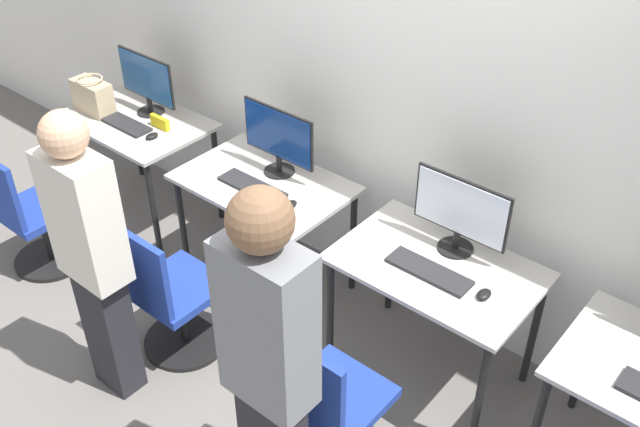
% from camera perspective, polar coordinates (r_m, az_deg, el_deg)
% --- Properties ---
extents(ground_plane, '(20.00, 20.00, 0.00)m').
position_cam_1_polar(ground_plane, '(4.17, -1.20, -11.01)').
color(ground_plane, slate).
extents(wall_back, '(12.00, 0.05, 2.80)m').
position_cam_1_polar(wall_back, '(3.86, 6.39, 10.40)').
color(wall_back, silver).
rests_on(wall_back, ground_plane).
extents(desk_far_left, '(1.01, 0.67, 0.75)m').
position_cam_1_polar(desk_far_left, '(5.04, -14.40, 6.36)').
color(desk_far_left, '#BCB7AD').
rests_on(desk_far_left, ground_plane).
extents(monitor_far_left, '(0.52, 0.19, 0.42)m').
position_cam_1_polar(monitor_far_left, '(4.96, -13.71, 10.22)').
color(monitor_far_left, black).
rests_on(monitor_far_left, desk_far_left).
extents(keyboard_far_left, '(0.44, 0.14, 0.02)m').
position_cam_1_polar(keyboard_far_left, '(4.94, -15.44, 6.98)').
color(keyboard_far_left, '#262628').
rests_on(keyboard_far_left, desk_far_left).
extents(mouse_far_left, '(0.06, 0.09, 0.03)m').
position_cam_1_polar(mouse_far_left, '(4.73, -13.29, 6.06)').
color(mouse_far_left, black).
rests_on(mouse_far_left, desk_far_left).
extents(office_chair_far_left, '(0.48, 0.48, 0.88)m').
position_cam_1_polar(office_chair_far_left, '(4.88, -21.98, -0.51)').
color(office_chair_far_left, black).
rests_on(office_chair_far_left, ground_plane).
extents(desk_left, '(1.01, 0.67, 0.75)m').
position_cam_1_polar(desk_left, '(4.24, -4.46, 1.52)').
color(desk_left, '#BCB7AD').
rests_on(desk_left, ground_plane).
extents(monitor_left, '(0.52, 0.19, 0.42)m').
position_cam_1_polar(monitor_left, '(4.15, -3.35, 6.02)').
color(monitor_left, black).
rests_on(monitor_left, desk_left).
extents(keyboard_left, '(0.44, 0.14, 0.02)m').
position_cam_1_polar(keyboard_left, '(4.13, -5.44, 2.15)').
color(keyboard_left, '#262628').
rests_on(keyboard_left, desk_left).
extents(mouse_left, '(0.06, 0.09, 0.03)m').
position_cam_1_polar(mouse_left, '(3.95, -2.40, 0.72)').
color(mouse_left, black).
rests_on(mouse_left, desk_left).
extents(office_chair_left, '(0.48, 0.48, 0.88)m').
position_cam_1_polar(office_chair_left, '(4.03, -11.78, -6.87)').
color(office_chair_left, black).
rests_on(office_chair_left, ground_plane).
extents(person_left, '(0.36, 0.22, 1.65)m').
position_cam_1_polar(person_left, '(3.57, -17.81, -2.94)').
color(person_left, '#232328').
rests_on(person_left, ground_plane).
extents(desk_right, '(1.01, 0.67, 0.75)m').
position_cam_1_polar(desk_right, '(3.66, 9.24, -5.21)').
color(desk_right, '#BCB7AD').
rests_on(desk_right, ground_plane).
extents(monitor_right, '(0.52, 0.19, 0.42)m').
position_cam_1_polar(monitor_right, '(3.59, 11.16, 0.08)').
color(monitor_right, black).
rests_on(monitor_right, desk_right).
extents(keyboard_right, '(0.44, 0.14, 0.02)m').
position_cam_1_polar(keyboard_right, '(3.54, 8.70, -4.59)').
color(keyboard_right, '#262628').
rests_on(keyboard_right, desk_right).
extents(mouse_right, '(0.06, 0.09, 0.03)m').
position_cam_1_polar(mouse_right, '(3.45, 12.99, -6.32)').
color(mouse_right, black).
rests_on(mouse_right, desk_right).
extents(office_chair_right, '(0.48, 0.48, 0.88)m').
position_cam_1_polar(office_chair_right, '(3.42, 0.67, -15.59)').
color(office_chair_right, black).
rests_on(office_chair_right, ground_plane).
extents(person_right, '(0.36, 0.23, 1.78)m').
position_cam_1_polar(person_right, '(2.77, -4.12, -11.95)').
color(person_right, '#232328').
rests_on(person_right, ground_plane).
extents(handbag, '(0.30, 0.18, 0.25)m').
position_cam_1_polar(handbag, '(5.12, -17.72, 8.94)').
color(handbag, tan).
rests_on(handbag, desk_far_left).
extents(placard_far_left, '(0.16, 0.03, 0.08)m').
position_cam_1_polar(placard_far_left, '(4.83, -12.69, 7.13)').
color(placard_far_left, yellow).
rests_on(placard_far_left, desk_far_left).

